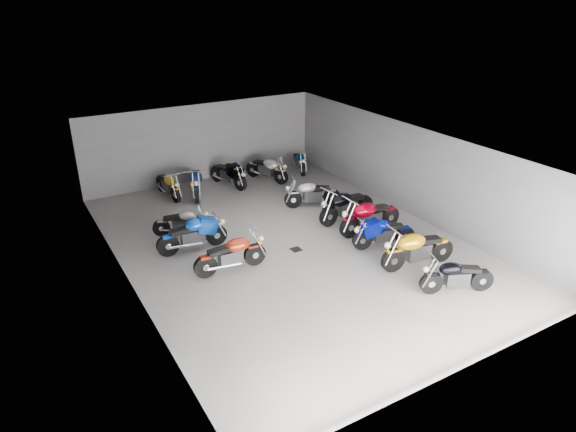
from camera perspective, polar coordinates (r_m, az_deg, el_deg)
name	(u,v)px	position (r m, az deg, el deg)	size (l,w,h in m)	color
ground	(288,243)	(16.47, 0.01, -3.05)	(14.00, 14.00, 0.00)	#989690
wall_back	(203,142)	(21.81, -9.43, 8.07)	(10.00, 0.10, 3.20)	slate
wall_left	(124,233)	(14.16, -17.73, -1.84)	(0.10, 14.00, 3.20)	slate
wall_right	(410,170)	(18.68, 13.41, 4.98)	(0.10, 14.00, 3.20)	slate
ceiling	(288,146)	(15.27, 0.01, 7.76)	(10.00, 14.00, 0.04)	black
drain_grate	(296,249)	(16.09, 0.91, -3.73)	(0.32, 0.32, 0.01)	black
motorcycle_left_d	(231,254)	(14.80, -6.32, -4.25)	(2.20, 0.45, 0.97)	black
motorcycle_left_e	(193,234)	(16.11, -10.50, -2.00)	(2.26, 0.46, 0.99)	black
motorcycle_left_f	(182,222)	(17.23, -11.71, -0.65)	(1.79, 0.78, 0.82)	black
motorcycle_right_a	(456,276)	(14.46, 18.20, -6.35)	(1.92, 0.95, 0.90)	black
motorcycle_right_b	(417,249)	(15.37, 14.16, -3.57)	(2.38, 0.60, 1.05)	black
motorcycle_right_c	(383,233)	(16.30, 10.51, -1.85)	(2.01, 0.73, 0.91)	black
motorcycle_right_d	(370,216)	(17.19, 9.05, -0.04)	(2.39, 0.46, 1.05)	black
motorcycle_right_e	(346,206)	(17.95, 6.48, 1.16)	(2.35, 0.51, 1.03)	black
motorcycle_right_f	(312,194)	(19.03, 2.68, 2.50)	(2.05, 0.88, 0.94)	black
motorcycle_back_b	(168,185)	(20.44, -13.18, 3.40)	(0.45, 2.09, 0.92)	black
motorcycle_back_c	(196,182)	(20.34, -10.14, 3.73)	(0.98, 2.22, 1.02)	black
motorcycle_back_d	(229,174)	(21.15, -6.62, 4.66)	(0.72, 2.14, 0.96)	black
motorcycle_back_e	(267,169)	(21.66, -2.33, 5.28)	(0.97, 2.07, 0.96)	black
motorcycle_back_f	(300,161)	(22.79, 1.30, 6.14)	(0.79, 1.91, 0.87)	black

